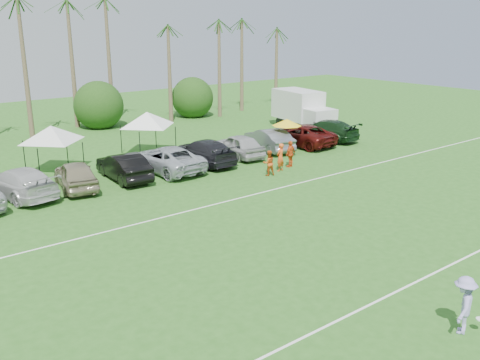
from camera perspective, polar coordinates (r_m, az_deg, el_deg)
ground at (r=18.84m, az=18.92°, el=-14.72°), size 120.00×120.00×0.00m
field_lines at (r=23.47m, az=2.37°, el=-7.29°), size 80.00×12.10×0.01m
palm_tree_5 at (r=48.34m, az=-22.04°, el=14.10°), size 2.40×2.40×9.90m
palm_tree_6 at (r=49.63m, az=-17.59°, el=15.56°), size 2.40×2.40×10.90m
palm_tree_7 at (r=51.22m, az=-13.33°, el=16.84°), size 2.40×2.40×11.90m
palm_tree_8 at (r=53.60m, az=-8.17°, el=14.31°), size 2.40×2.40×8.90m
palm_tree_9 at (r=56.26m, az=-3.64°, el=15.43°), size 2.40×2.40×9.90m
palm_tree_10 at (r=59.23m, az=0.49°, el=16.36°), size 2.40×2.40×10.90m
palm_tree_11 at (r=61.81m, az=3.52°, el=17.13°), size 2.40×2.40×11.90m
bush_tree_2 at (r=51.89m, az=-15.21°, el=7.52°), size 4.00×4.00×4.00m
bush_tree_3 at (r=56.50m, az=-5.79°, el=8.72°), size 4.00×4.00×4.00m
sideline_player_a at (r=35.12m, az=4.32°, el=2.43°), size 0.77×0.60×1.85m
sideline_player_b at (r=34.09m, az=3.08°, el=1.83°), size 0.95×0.83×1.63m
sideline_player_c at (r=36.17m, az=5.41°, el=2.79°), size 1.14×0.70×1.81m
box_truck at (r=48.95m, az=6.75°, el=7.52°), size 3.47×7.00×3.46m
canopy_tent_left at (r=36.43m, az=-19.56°, el=5.48°), size 4.41×4.41×3.58m
canopy_tent_right at (r=39.78m, az=-9.91°, el=7.17°), size 4.52×4.52×3.66m
market_umbrella at (r=40.27m, az=5.02°, el=6.15°), size 2.23×2.23×2.48m
frisbee_player at (r=18.60m, az=22.74°, el=-12.20°), size 1.42×1.14×1.92m
parked_car_3 at (r=32.27m, az=-22.44°, el=-0.25°), size 3.26×6.08×1.68m
parked_car_4 at (r=32.77m, az=-17.11°, el=0.53°), size 2.90×5.21×1.68m
parked_car_5 at (r=33.90m, az=-12.30°, el=1.42°), size 2.07×5.18×1.68m
parked_car_6 at (r=35.29m, az=-7.84°, el=2.25°), size 3.03×6.15×1.68m
parked_car_7 at (r=37.01m, az=-3.88°, el=3.04°), size 2.47×5.83×1.68m
parked_car_8 at (r=38.76m, az=-0.14°, el=3.71°), size 2.54×5.12×1.68m
parked_car_9 at (r=40.83m, az=3.08°, el=4.35°), size 2.70×5.33×1.68m
parked_car_10 at (r=42.70m, az=6.41°, el=4.82°), size 3.16×6.20×1.68m
parked_car_11 at (r=44.94m, az=9.12°, el=5.30°), size 3.04×6.02×1.68m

